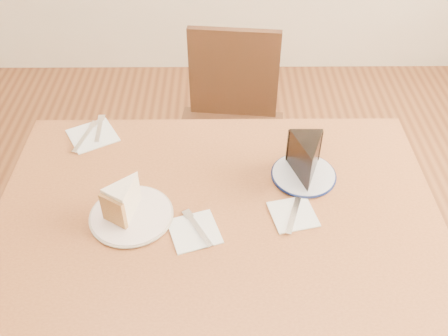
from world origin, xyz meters
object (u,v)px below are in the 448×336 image
(table, at_px, (218,231))
(plate_navy, at_px, (304,175))
(chair_far, at_px, (230,131))
(plate_cream, at_px, (131,215))
(chocolate_cake, at_px, (307,162))
(carrot_cake, at_px, (127,198))

(table, distance_m, plate_navy, 0.30)
(chair_far, relative_size, plate_navy, 4.82)
(plate_cream, xyz_separation_m, chocolate_cake, (0.48, 0.15, 0.06))
(plate_cream, bearing_deg, plate_navy, 17.98)
(table, relative_size, plate_navy, 6.69)
(plate_cream, relative_size, chocolate_cake, 1.58)
(plate_cream, distance_m, chocolate_cake, 0.50)
(plate_cream, bearing_deg, chair_far, 68.78)
(carrot_cake, bearing_deg, plate_navy, 48.09)
(chair_far, height_order, plate_cream, chair_far)
(table, height_order, plate_cream, plate_cream)
(carrot_cake, height_order, chocolate_cake, chocolate_cake)
(chair_far, relative_size, carrot_cake, 8.46)
(carrot_cake, bearing_deg, table, 36.34)
(plate_cream, distance_m, carrot_cake, 0.05)
(table, distance_m, chair_far, 0.70)
(chair_far, distance_m, plate_cream, 0.81)
(table, bearing_deg, carrot_cake, -175.79)
(table, distance_m, plate_cream, 0.25)
(chair_far, height_order, plate_navy, chair_far)
(table, distance_m, carrot_cake, 0.28)
(chocolate_cake, bearing_deg, plate_navy, -76.71)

